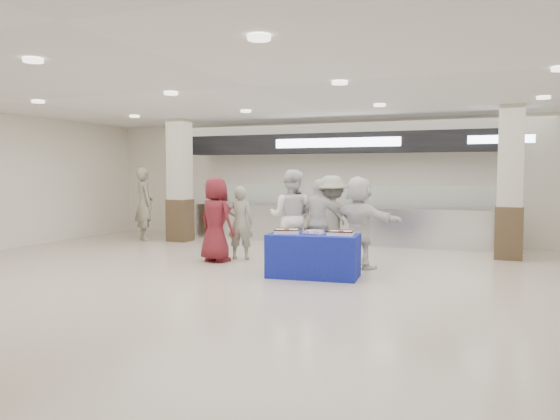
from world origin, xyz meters
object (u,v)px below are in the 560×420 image
at_px(sheet_cake_left, 287,231).
at_px(sheet_cake_right, 341,232).
at_px(cupcake_tray, 314,232).
at_px(chef_tall, 291,217).
at_px(display_table, 313,255).
at_px(civilian_white, 359,222).
at_px(civilian_maroon, 216,220).
at_px(chef_short, 320,222).
at_px(soldier_bg, 144,204).
at_px(soldier_b, 332,220).
at_px(soldier_a, 240,223).

height_order(sheet_cake_left, sheet_cake_right, same).
xyz_separation_m(sheet_cake_right, cupcake_tray, (-0.49, 0.02, -0.02)).
relative_size(sheet_cake_right, chef_tall, 0.25).
distance_m(display_table, cupcake_tray, 0.41).
xyz_separation_m(sheet_cake_right, civilian_white, (0.04, 1.13, 0.08)).
bearing_deg(sheet_cake_right, civilian_maroon, 164.40).
xyz_separation_m(sheet_cake_right, civilian_maroon, (-2.83, 0.79, 0.06)).
relative_size(display_table, chef_short, 0.92).
distance_m(cupcake_tray, chef_short, 1.18).
bearing_deg(soldier_bg, chef_short, -163.00).
xyz_separation_m(sheet_cake_left, civilian_white, (0.99, 1.23, 0.08)).
bearing_deg(display_table, chef_tall, 121.00).
xyz_separation_m(sheet_cake_left, chef_tall, (-0.36, 1.19, 0.14)).
distance_m(civilian_maroon, chef_tall, 1.55).
xyz_separation_m(display_table, soldier_b, (-0.07, 1.33, 0.50)).
bearing_deg(display_table, cupcake_tray, 100.06).
distance_m(sheet_cake_right, soldier_bg, 7.06).
distance_m(sheet_cake_left, chef_short, 1.28).
bearing_deg(soldier_b, chef_tall, -2.62).
bearing_deg(civilian_maroon, sheet_cake_right, -177.75).
relative_size(soldier_a, soldier_bg, 0.79).
relative_size(chef_tall, soldier_bg, 0.96).
distance_m(chef_tall, civilian_white, 1.36).
height_order(display_table, soldier_bg, soldier_bg).
xyz_separation_m(cupcake_tray, soldier_bg, (-5.81, 3.16, 0.19)).
distance_m(chef_tall, chef_short, 0.58).
relative_size(soldier_a, chef_tall, 0.82).
height_order(display_table, civilian_white, civilian_white).
bearing_deg(civilian_white, cupcake_tray, 80.02).
relative_size(sheet_cake_left, soldier_b, 0.30).
xyz_separation_m(display_table, sheet_cake_left, (-0.47, -0.07, 0.42)).
distance_m(display_table, civilian_white, 1.36).
distance_m(cupcake_tray, soldier_bg, 6.61).
bearing_deg(display_table, chef_short, 96.68).
bearing_deg(chef_short, display_table, 106.65).
xyz_separation_m(sheet_cake_right, chef_tall, (-1.32, 1.10, 0.14)).
distance_m(civilian_maroon, soldier_a, 0.57).
height_order(cupcake_tray, civilian_maroon, civilian_maroon).
height_order(cupcake_tray, soldier_bg, soldier_bg).
relative_size(sheet_cake_left, chef_short, 0.31).
height_order(sheet_cake_right, soldier_b, soldier_b).
bearing_deg(soldier_b, chef_short, 17.00).
bearing_deg(cupcake_tray, civilian_maroon, 161.85).
distance_m(sheet_cake_right, soldier_b, 1.42).
relative_size(sheet_cake_right, soldier_bg, 0.24).
xyz_separation_m(soldier_a, chef_tall, (1.19, -0.15, 0.17)).
distance_m(sheet_cake_left, cupcake_tray, 0.48).
relative_size(cupcake_tray, soldier_b, 0.23).
bearing_deg(civilian_white, sheet_cake_right, 103.74).
height_order(sheet_cake_left, cupcake_tray, sheet_cake_left).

